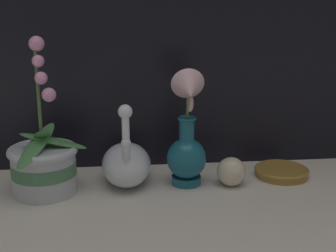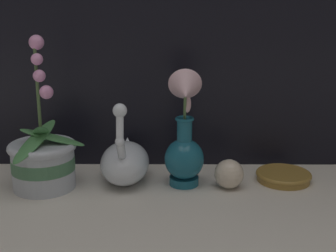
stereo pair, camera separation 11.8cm
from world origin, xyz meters
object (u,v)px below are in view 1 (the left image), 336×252
orchid_potted_plant (44,163)px  amber_dish (281,171)px  glass_sphere (231,171)px  blue_vase (187,142)px  swan_figurine (126,162)px

orchid_potted_plant → amber_dish: bearing=4.5°
glass_sphere → amber_dish: bearing=17.7°
orchid_potted_plant → blue_vase: 0.35m
amber_dish → glass_sphere: bearing=-162.3°
orchid_potted_plant → amber_dish: 0.62m
orchid_potted_plant → blue_vase: size_ratio=1.26×
glass_sphere → amber_dish: glass_sphere is taller
orchid_potted_plant → blue_vase: bearing=2.2°
orchid_potted_plant → glass_sphere: (0.47, 0.00, -0.04)m
orchid_potted_plant → swan_figurine: size_ratio=1.67×
blue_vase → glass_sphere: size_ratio=4.08×
swan_figurine → blue_vase: 0.17m
orchid_potted_plant → glass_sphere: orchid_potted_plant is taller
blue_vase → amber_dish: bearing=7.5°
swan_figurine → amber_dish: swan_figurine is taller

